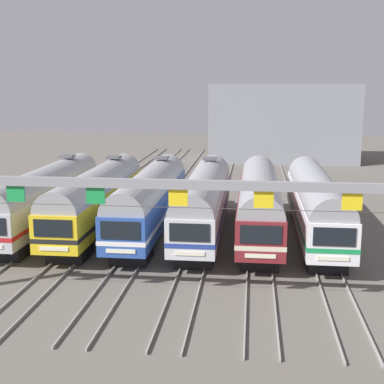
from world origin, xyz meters
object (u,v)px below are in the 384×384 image
Objects in this scene: commuter_train_stainless at (46,195)px; commuter_train_white at (316,202)px; commuter_train_maroon at (259,200)px; catenary_gantry at (137,203)px; commuter_train_silver at (204,199)px; commuter_train_blue at (150,198)px; commuter_train_yellow at (97,197)px.

commuter_train_white is at bearing -0.01° from commuter_train_stainless.
commuter_train_maroon is at bearing 180.00° from commuter_train_white.
commuter_train_silver is at bearing 81.69° from catenary_gantry.
commuter_train_silver is at bearing 179.94° from commuter_train_maroon.
commuter_train_blue is (7.89, 0.00, 0.00)m from commuter_train_stainless.
catenary_gantry reaches higher than commuter_train_stainless.
commuter_train_blue is at bearing 98.31° from catenary_gantry.
commuter_train_stainless is 1.00× the size of commuter_train_blue.
catenary_gantry reaches higher than commuter_train_silver.
commuter_train_stainless is 16.93m from catenary_gantry.
commuter_train_yellow is 1.00× the size of commuter_train_silver.
commuter_train_silver is (3.95, 0.00, 0.00)m from commuter_train_blue.
commuter_train_maroon is at bearing -0.02° from commuter_train_yellow.
commuter_train_silver is at bearing 0.00° from commuter_train_stainless.
commuter_train_silver reaches higher than commuter_train_maroon.
commuter_train_maroon is (7.89, -0.00, -0.00)m from commuter_train_blue.
commuter_train_yellow is 7.89m from commuter_train_silver.
commuter_train_maroon is (3.95, -0.00, -0.00)m from commuter_train_silver.
commuter_train_stainless and commuter_train_silver have the same top height.
commuter_train_stainless is 7.89m from commuter_train_blue.
commuter_train_blue is 3.95m from commuter_train_silver.
commuter_train_silver is at bearing 179.97° from commuter_train_white.
commuter_train_maroon is at bearing 66.32° from catenary_gantry.
commuter_train_yellow is 15.78m from commuter_train_white.
commuter_train_blue is 1.00× the size of commuter_train_silver.
commuter_train_blue is (3.95, 0.00, 0.00)m from commuter_train_yellow.
commuter_train_blue reaches higher than commuter_train_maroon.
commuter_train_white is (11.84, -0.00, -0.00)m from commuter_train_blue.
catenary_gantry is (9.86, -13.50, 2.64)m from commuter_train_stainless.
commuter_train_maroon is 3.95m from commuter_train_white.
commuter_train_silver is (11.84, 0.00, 0.00)m from commuter_train_stainless.
commuter_train_white is 0.72× the size of catenary_gantry.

